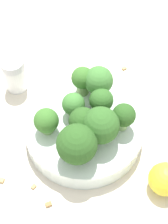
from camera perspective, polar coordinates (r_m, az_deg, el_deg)
name	(u,v)px	position (r m, az deg, el deg)	size (l,w,h in m)	color
ground_plane	(84,136)	(0.59, 0.00, -3.70)	(3.00, 3.00, 0.00)	beige
bowl	(84,130)	(0.58, 0.00, -2.81)	(0.18, 0.18, 0.03)	silver
broccoli_floret_0	(83,121)	(0.53, -0.18, -1.46)	(0.04, 0.04, 0.05)	#8EB770
broccoli_floret_1	(77,145)	(0.50, -1.10, -4.98)	(0.06, 0.06, 0.06)	#84AD66
broccoli_floret_2	(73,105)	(0.56, -1.62, 1.11)	(0.03, 0.03, 0.04)	#7A9E5B
broccoli_floret_3	(101,101)	(0.56, 2.64, 1.72)	(0.04, 0.04, 0.05)	#8EB770
broccoli_floret_4	(99,82)	(0.57, 2.23, 4.66)	(0.04, 0.04, 0.06)	#7A9E5B
broccoli_floret_5	(83,80)	(0.58, -0.22, 4.95)	(0.03, 0.03, 0.05)	#7A9E5B
broccoli_floret_6	(46,121)	(0.54, -5.76, -1.42)	(0.04, 0.04, 0.04)	#8EB770
broccoli_floret_7	(101,126)	(0.52, 2.56, -2.12)	(0.05, 0.05, 0.06)	#7A9E5B
broccoli_floret_8	(124,116)	(0.54, 6.07, -0.61)	(0.03, 0.03, 0.05)	#8EB770
pepper_shaker	(14,74)	(0.64, -10.55, 5.68)	(0.04, 0.04, 0.06)	silver
lemon_wedge	(165,179)	(0.55, 12.27, -9.96)	(0.05, 0.05, 0.05)	yellow
almond_crumb_0	(34,186)	(0.56, -7.70, -11.13)	(0.01, 0.01, 0.01)	#AD7F4C
almond_crumb_1	(0,179)	(0.57, -12.61, -9.99)	(0.01, 0.01, 0.01)	tan
almond_crumb_2	(48,204)	(0.54, -5.44, -13.76)	(0.01, 0.01, 0.01)	olive
almond_crumb_3	(124,68)	(0.68, 6.15, 6.73)	(0.01, 0.01, 0.01)	tan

